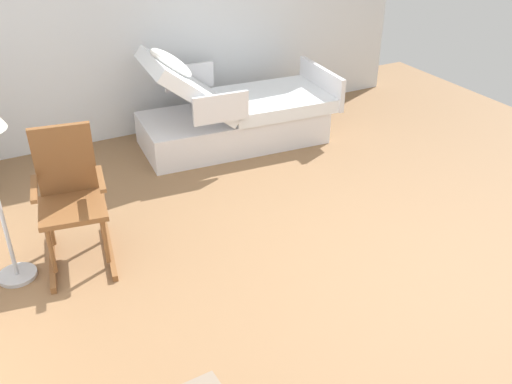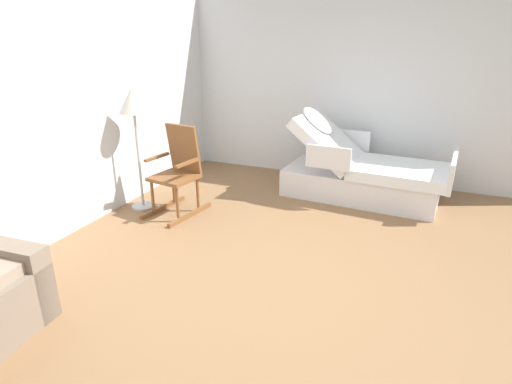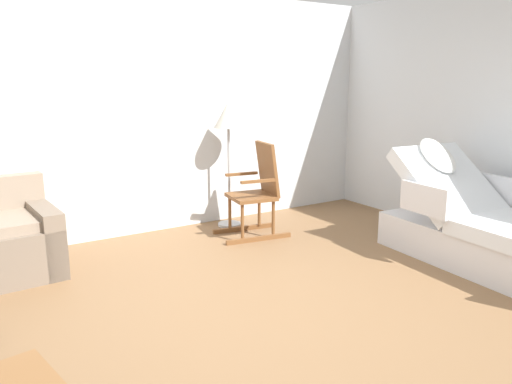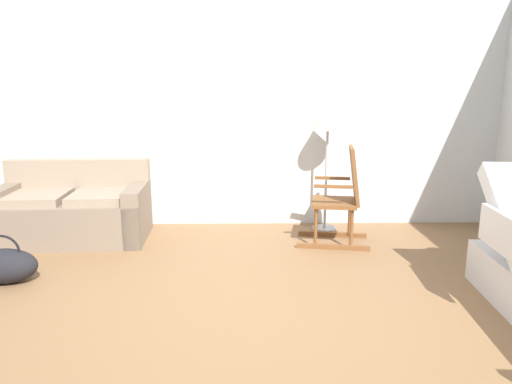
# 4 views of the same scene
# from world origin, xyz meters

# --- Properties ---
(ground_plane) EXTENTS (7.42, 7.42, 0.00)m
(ground_plane) POSITION_xyz_m (0.00, 0.00, 0.00)
(ground_plane) COLOR olive
(back_wall) EXTENTS (6.14, 0.10, 2.70)m
(back_wall) POSITION_xyz_m (0.00, 2.63, 1.35)
(back_wall) COLOR silver
(back_wall) RESTS_ON ground
(side_wall) EXTENTS (0.10, 5.36, 2.70)m
(side_wall) POSITION_xyz_m (3.02, 0.00, 1.35)
(side_wall) COLOR silver
(side_wall) RESTS_ON ground
(hospital_bed) EXTENTS (1.12, 2.12, 1.17)m
(hospital_bed) POSITION_xyz_m (2.25, -0.15, 0.32)
(hospital_bed) COLOR silver
(hospital_bed) RESTS_ON ground
(rocking_chair) EXTENTS (0.82, 0.59, 1.05)m
(rocking_chair) POSITION_xyz_m (0.95, 1.81, 0.50)
(rocking_chair) COLOR brown
(rocking_chair) RESTS_ON ground
(floor_lamp) EXTENTS (0.34, 0.34, 1.48)m
(floor_lamp) POSITION_xyz_m (0.86, 2.29, 1.23)
(floor_lamp) COLOR #B2B5BA
(floor_lamp) RESTS_ON ground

